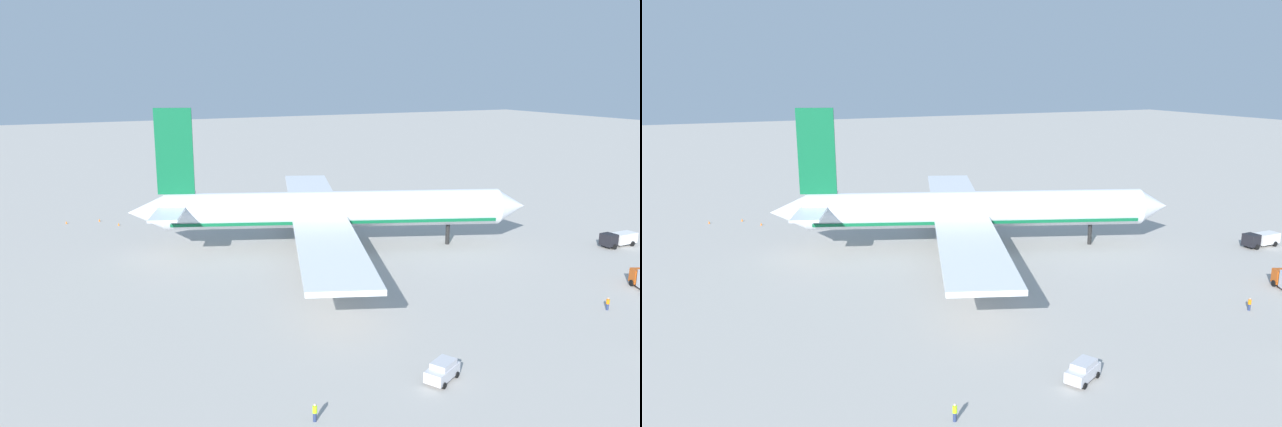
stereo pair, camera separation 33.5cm
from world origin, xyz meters
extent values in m
plane|color=#ADA8A0|center=(0.00, 0.00, 0.00)|extent=(600.00, 600.00, 0.00)
cylinder|color=silver|center=(0.00, 0.00, 6.62)|extent=(55.12, 24.91, 6.07)
cone|color=silver|center=(28.81, -10.43, 6.62)|extent=(6.59, 7.25, 5.95)
cone|color=silver|center=(-29.38, 10.63, 6.62)|extent=(7.67, 7.49, 5.77)
cube|color=#0C5933|center=(-24.65, 8.92, 16.66)|extent=(5.81, 2.51, 14.00)
cube|color=silver|center=(-22.95, 15.08, 7.84)|extent=(7.85, 11.76, 0.36)
cube|color=silver|center=(-27.28, 3.10, 7.84)|extent=(7.85, 11.76, 0.36)
cube|color=silver|center=(4.36, 20.33, 5.71)|extent=(20.42, 36.09, 0.70)
cylinder|color=slate|center=(3.50, 15.03, 3.36)|extent=(6.00, 5.44, 4.00)
cube|color=silver|center=(-9.66, -18.41, 5.71)|extent=(20.42, 36.09, 0.70)
cylinder|color=slate|center=(-6.93, -13.79, 3.53)|extent=(5.94, 5.15, 3.67)
cylinder|color=black|center=(18.57, -6.72, 1.79)|extent=(0.70, 0.70, 3.59)
cylinder|color=black|center=(-0.94, 5.70, 1.79)|extent=(0.70, 0.70, 3.59)
cylinder|color=black|center=(-4.37, -3.78, 1.79)|extent=(0.70, 0.70, 3.59)
cube|color=#0C5933|center=(0.00, 0.00, 4.95)|extent=(52.89, 23.86, 0.50)
cube|color=black|center=(30.56, -35.01, 1.92)|extent=(1.94, 0.92, 0.86)
cylinder|color=black|center=(29.11, -35.19, 0.45)|extent=(0.64, 0.94, 0.90)
cube|color=black|center=(42.04, -20.15, 1.46)|extent=(2.17, 2.34, 2.02)
cube|color=silver|center=(45.80, -20.03, 1.34)|extent=(4.40, 2.41, 1.78)
cube|color=black|center=(41.31, -20.18, 1.96)|extent=(0.14, 1.91, 0.89)
cylinder|color=black|center=(42.28, -21.28, 0.45)|extent=(0.91, 0.33, 0.90)
cylinder|color=black|center=(42.21, -19.01, 0.45)|extent=(0.91, 0.33, 0.90)
cylinder|color=black|center=(46.75, -21.14, 0.45)|extent=(0.91, 0.33, 0.90)
cylinder|color=black|center=(46.67, -18.87, 0.45)|extent=(0.91, 0.33, 0.90)
cube|color=silver|center=(-10.96, -46.30, 0.87)|extent=(4.53, 3.55, 1.10)
cube|color=silver|center=(-10.78, -46.20, 1.70)|extent=(3.12, 2.70, 0.55)
cylinder|color=black|center=(-11.75, -47.75, 0.32)|extent=(0.67, 0.49, 0.64)
cylinder|color=black|center=(-12.60, -46.10, 0.32)|extent=(0.67, 0.49, 0.64)
cylinder|color=black|center=(-9.32, -46.49, 0.32)|extent=(0.67, 0.49, 0.64)
cylinder|color=black|center=(-10.17, -44.84, 0.32)|extent=(0.67, 0.49, 0.64)
cube|color=#595B60|center=(32.98, 28.54, 0.28)|extent=(2.38, 2.97, 0.15)
cylinder|color=#333338|center=(32.30, 30.00, 0.28)|extent=(0.33, 0.58, 0.08)
cube|color=silver|center=(32.98, 28.54, 0.86)|extent=(2.08, 2.53, 1.02)
cylinder|color=black|center=(31.93, 29.15, 0.20)|extent=(0.28, 0.41, 0.40)
cylinder|color=black|center=(33.19, 29.74, 0.20)|extent=(0.28, 0.41, 0.40)
cylinder|color=black|center=(32.77, 27.34, 0.20)|extent=(0.28, 0.41, 0.40)
cylinder|color=black|center=(34.04, 27.94, 0.20)|extent=(0.28, 0.41, 0.40)
cylinder|color=navy|center=(-25.10, -47.66, 0.41)|extent=(0.37, 0.37, 0.82)
cylinder|color=#B2F219|center=(-25.10, -47.66, 1.13)|extent=(0.47, 0.47, 0.62)
sphere|color=beige|center=(-25.10, -47.66, 1.55)|extent=(0.22, 0.22, 0.22)
cylinder|color=navy|center=(18.70, -40.07, 0.40)|extent=(0.35, 0.35, 0.81)
cylinder|color=orange|center=(18.70, -40.07, 1.11)|extent=(0.43, 0.43, 0.61)
sphere|color=tan|center=(18.70, -40.07, 1.52)|extent=(0.22, 0.22, 0.22)
cone|color=orange|center=(-34.95, 35.99, 0.28)|extent=(0.36, 0.36, 0.55)
cone|color=orange|center=(-41.07, 36.70, 0.28)|extent=(0.36, 0.36, 0.55)
cone|color=orange|center=(-31.85, 30.95, 0.28)|extent=(0.36, 0.36, 0.55)
camera|label=1|loc=(-44.28, -90.50, 29.18)|focal=34.27mm
camera|label=2|loc=(-43.97, -90.64, 29.18)|focal=34.27mm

